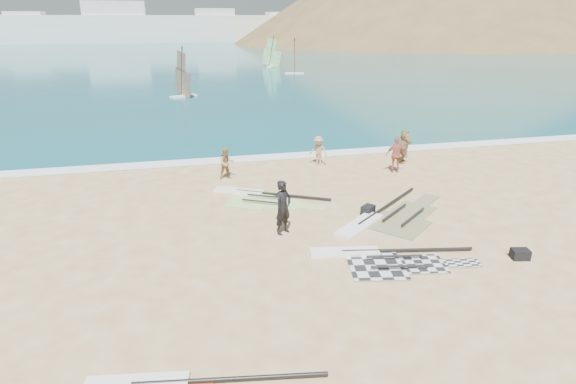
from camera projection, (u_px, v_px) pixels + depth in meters
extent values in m
plane|color=#DDB981|center=(350.00, 260.00, 15.35)|extent=(300.00, 300.00, 0.00)
cube|color=#0D565F|center=(186.00, 45.00, 136.01)|extent=(300.00, 240.00, 0.06)
cube|color=white|center=(272.00, 158.00, 26.59)|extent=(300.00, 1.20, 0.04)
cube|color=white|center=(117.00, 29.00, 146.71)|extent=(160.00, 8.00, 8.00)
cube|color=white|center=(27.00, 28.00, 141.06)|extent=(10.00, 7.00, 9.00)
cube|color=white|center=(116.00, 22.00, 146.03)|extent=(18.00, 7.00, 12.00)
cube|color=white|center=(215.00, 25.00, 152.94)|extent=(12.00, 7.00, 10.00)
cube|color=white|center=(291.00, 27.00, 158.58)|extent=(16.00, 7.00, 9.00)
cube|color=white|center=(349.00, 23.00, 162.62)|extent=(10.00, 7.00, 11.00)
cone|color=brown|center=(459.00, 42.00, 152.79)|extent=(143.00, 143.00, 45.00)
cone|color=brown|center=(532.00, 40.00, 169.60)|extent=(70.00, 70.00, 28.00)
cube|color=black|center=(376.00, 266.00, 14.98)|extent=(2.01, 2.16, 0.04)
cube|color=black|center=(423.00, 264.00, 15.05)|extent=(1.52, 1.45, 0.04)
cube|color=black|center=(462.00, 263.00, 15.11)|extent=(1.22, 0.76, 0.04)
cylinder|color=black|center=(407.00, 250.00, 15.81)|extent=(4.28, 0.90, 0.10)
cylinder|color=black|center=(394.00, 256.00, 15.27)|extent=(1.77, 0.40, 0.08)
cylinder|color=black|center=(400.00, 266.00, 14.66)|extent=(1.77, 0.40, 0.08)
cube|color=white|center=(345.00, 253.00, 15.72)|extent=(2.34, 1.02, 0.12)
cube|color=#7AD31D|center=(250.00, 200.00, 20.31)|extent=(2.35, 2.42, 0.04)
cube|color=#7AD31D|center=(284.00, 204.00, 19.94)|extent=(1.71, 1.67, 0.04)
cube|color=#7AD31D|center=(312.00, 207.00, 19.64)|extent=(1.24, 1.02, 0.04)
cylinder|color=black|center=(283.00, 195.00, 20.74)|extent=(3.75, 2.15, 0.10)
cylinder|color=black|center=(267.00, 196.00, 20.40)|extent=(1.57, 0.92, 0.07)
cylinder|color=black|center=(262.00, 202.00, 19.81)|extent=(1.57, 0.92, 0.07)
cube|color=white|center=(239.00, 191.00, 21.26)|extent=(2.22, 1.60, 0.12)
cube|color=#F15402|center=(395.00, 224.00, 18.00)|extent=(2.89, 2.91, 0.04)
cube|color=#F15402|center=(413.00, 210.00, 19.30)|extent=(2.07, 2.05, 0.04)
cube|color=#F15402|center=(427.00, 200.00, 20.37)|extent=(1.41, 1.33, 0.04)
cylinder|color=black|center=(388.00, 205.00, 19.58)|extent=(3.90, 3.29, 0.12)
cylinder|color=black|center=(395.00, 212.00, 18.73)|extent=(1.63, 1.39, 0.09)
cylinder|color=black|center=(413.00, 217.00, 18.31)|extent=(1.63, 1.39, 0.09)
cube|color=white|center=(359.00, 225.00, 17.79)|extent=(2.45, 2.21, 0.12)
cylinder|color=black|center=(231.00, 379.00, 10.17)|extent=(4.10, 0.75, 0.10)
cube|color=black|center=(368.00, 210.00, 18.92)|extent=(0.66, 0.64, 0.34)
cube|color=black|center=(520.00, 254.00, 15.39)|extent=(0.62, 0.49, 0.33)
imported|color=black|center=(283.00, 207.00, 16.97)|extent=(0.86, 0.80, 1.97)
imported|color=#9D784B|center=(227.00, 163.00, 22.89)|extent=(0.86, 0.73, 1.55)
imported|color=#AE7A5F|center=(318.00, 151.00, 25.04)|extent=(1.13, 1.09, 1.55)
imported|color=#B26350|center=(396.00, 155.00, 23.82)|extent=(1.11, 0.66, 1.78)
imported|color=#97764C|center=(404.00, 147.00, 25.43)|extent=(1.42, 1.59, 1.75)
cube|color=white|center=(184.00, 96.00, 46.80)|extent=(2.72, 1.88, 0.15)
cube|color=orange|center=(183.00, 83.00, 46.36)|extent=(1.51, 2.94, 2.90)
cube|color=orange|center=(181.00, 61.00, 45.68)|extent=(0.87, 1.67, 2.01)
cylinder|color=black|center=(182.00, 71.00, 45.98)|extent=(0.51, 0.87, 4.60)
cube|color=white|center=(294.00, 73.00, 66.25)|extent=(2.73, 1.42, 0.15)
cube|color=#B31926|center=(294.00, 64.00, 65.81)|extent=(0.89, 3.12, 2.86)
cube|color=#B31926|center=(295.00, 49.00, 65.14)|extent=(0.53, 1.76, 1.99)
cylinder|color=black|center=(295.00, 55.00, 65.44)|extent=(0.34, 0.90, 4.53)
cube|color=white|center=(272.00, 66.00, 75.67)|extent=(2.03, 2.65, 0.15)
cube|color=green|center=(272.00, 58.00, 75.24)|extent=(2.78, 1.74, 2.87)
cube|color=green|center=(272.00, 45.00, 74.56)|extent=(1.58, 1.00, 2.00)
cylinder|color=black|center=(272.00, 50.00, 74.86)|extent=(0.83, 0.57, 4.56)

